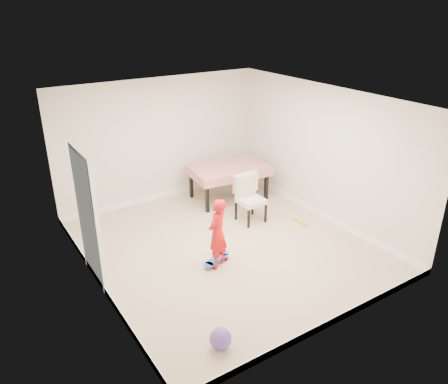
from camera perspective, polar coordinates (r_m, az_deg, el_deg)
ground at (r=7.79m, az=0.18°, el=-7.07°), size 5.00×5.00×0.00m
ceiling at (r=6.83m, az=0.21°, el=11.83°), size 4.50×5.00×0.04m
wall_back at (r=9.26m, az=-8.26°, el=6.65°), size 4.50×0.04×2.60m
wall_front at (r=5.51m, az=14.52°, el=-6.40°), size 4.50×0.04×2.60m
wall_left at (r=6.37m, az=-16.86°, el=-2.35°), size 0.04×5.00×2.60m
wall_right at (r=8.55m, az=12.86°, el=4.83°), size 0.04×5.00×2.60m
door at (r=6.76m, az=-17.29°, el=-3.47°), size 0.11×0.94×2.11m
baseboard_back at (r=9.71m, az=-7.86°, el=-0.33°), size 4.50×0.02×0.12m
baseboard_front at (r=6.21m, az=13.37°, el=-16.38°), size 4.50×0.02×0.12m
baseboard_left at (r=6.99m, az=-15.72°, el=-11.53°), size 0.02×5.00×0.12m
baseboard_right at (r=9.03m, az=12.19°, el=-2.61°), size 0.02×5.00×0.12m
dining_table at (r=9.45m, az=0.61°, el=1.29°), size 1.69×1.16×0.75m
dining_chair at (r=8.44m, az=3.55°, el=-0.94°), size 0.53×0.60×0.94m
skateboard at (r=7.31m, az=-0.99°, el=-8.97°), size 0.61×0.39×0.09m
child at (r=6.95m, az=-0.87°, el=-5.61°), size 0.51×0.45×1.16m
balloon at (r=5.72m, az=-0.45°, el=-18.60°), size 0.28×0.28×0.28m
foam_toy at (r=8.68m, az=9.87°, el=-3.76°), size 0.07×0.40×0.06m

